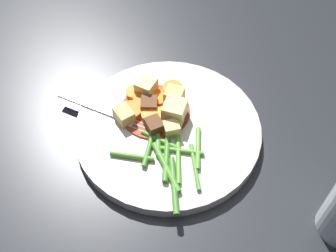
# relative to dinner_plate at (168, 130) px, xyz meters

# --- Properties ---
(ground_plane) EXTENTS (3.00, 3.00, 0.00)m
(ground_plane) POSITION_rel_dinner_plate_xyz_m (0.00, 0.00, -0.01)
(ground_plane) COLOR #26282D
(dinner_plate) EXTENTS (0.27, 0.27, 0.02)m
(dinner_plate) POSITION_rel_dinner_plate_xyz_m (0.00, 0.00, 0.00)
(dinner_plate) COLOR white
(dinner_plate) RESTS_ON ground_plane
(stew_sauce) EXTENTS (0.11, 0.11, 0.00)m
(stew_sauce) POSITION_rel_dinner_plate_xyz_m (0.03, 0.01, 0.01)
(stew_sauce) COLOR #93381E
(stew_sauce) RESTS_ON dinner_plate
(carrot_slice_0) EXTENTS (0.04, 0.04, 0.01)m
(carrot_slice_0) POSITION_rel_dinner_plate_xyz_m (0.00, -0.00, 0.01)
(carrot_slice_0) COLOR orange
(carrot_slice_0) RESTS_ON dinner_plate
(carrot_slice_1) EXTENTS (0.03, 0.03, 0.01)m
(carrot_slice_1) POSITION_rel_dinner_plate_xyz_m (0.08, 0.03, 0.01)
(carrot_slice_1) COLOR orange
(carrot_slice_1) RESTS_ON dinner_plate
(carrot_slice_2) EXTENTS (0.03, 0.03, 0.01)m
(carrot_slice_2) POSITION_rel_dinner_plate_xyz_m (0.02, 0.00, 0.01)
(carrot_slice_2) COLOR orange
(carrot_slice_2) RESTS_ON dinner_plate
(carrot_slice_3) EXTENTS (0.03, 0.03, 0.01)m
(carrot_slice_3) POSITION_rel_dinner_plate_xyz_m (0.05, -0.01, 0.01)
(carrot_slice_3) COLOR orange
(carrot_slice_3) RESTS_ON dinner_plate
(carrot_slice_4) EXTENTS (0.05, 0.05, 0.01)m
(carrot_slice_4) POSITION_rel_dinner_plate_xyz_m (0.04, 0.04, 0.01)
(carrot_slice_4) COLOR orange
(carrot_slice_4) RESTS_ON dinner_plate
(carrot_slice_5) EXTENTS (0.03, 0.03, 0.01)m
(carrot_slice_5) POSITION_rel_dinner_plate_xyz_m (0.05, 0.02, 0.01)
(carrot_slice_5) COLOR orange
(carrot_slice_5) RESTS_ON dinner_plate
(carrot_slice_6) EXTENTS (0.03, 0.03, 0.01)m
(carrot_slice_6) POSITION_rel_dinner_plate_xyz_m (0.02, 0.02, 0.02)
(carrot_slice_6) COLOR orange
(carrot_slice_6) RESTS_ON dinner_plate
(carrot_slice_7) EXTENTS (0.04, 0.04, 0.01)m
(carrot_slice_7) POSITION_rel_dinner_plate_xyz_m (0.06, -0.03, 0.02)
(carrot_slice_7) COLOR orange
(carrot_slice_7) RESTS_ON dinner_plate
(potato_chunk_0) EXTENTS (0.05, 0.05, 0.03)m
(potato_chunk_0) POSITION_rel_dinner_plate_xyz_m (0.01, -0.01, 0.02)
(potato_chunk_0) COLOR #EAD68C
(potato_chunk_0) RESTS_ON dinner_plate
(potato_chunk_1) EXTENTS (0.03, 0.03, 0.02)m
(potato_chunk_1) POSITION_rel_dinner_plate_xyz_m (0.03, 0.06, 0.02)
(potato_chunk_1) COLOR #DBBC6B
(potato_chunk_1) RESTS_ON dinner_plate
(potato_chunk_2) EXTENTS (0.02, 0.02, 0.02)m
(potato_chunk_2) POSITION_rel_dinner_plate_xyz_m (-0.01, 0.00, 0.02)
(potato_chunk_2) COLOR #E5CC7A
(potato_chunk_2) RESTS_ON dinner_plate
(potato_chunk_3) EXTENTS (0.04, 0.04, 0.02)m
(potato_chunk_3) POSITION_rel_dinner_plate_xyz_m (0.04, -0.03, 0.02)
(potato_chunk_3) COLOR #DBBC6B
(potato_chunk_3) RESTS_ON dinner_plate
(potato_chunk_4) EXTENTS (0.04, 0.04, 0.03)m
(potato_chunk_4) POSITION_rel_dinner_plate_xyz_m (0.07, 0.01, 0.02)
(potato_chunk_4) COLOR #EAD68C
(potato_chunk_4) RESTS_ON dinner_plate
(meat_chunk_0) EXTENTS (0.03, 0.03, 0.02)m
(meat_chunk_0) POSITION_rel_dinner_plate_xyz_m (0.04, 0.01, 0.02)
(meat_chunk_0) COLOR brown
(meat_chunk_0) RESTS_ON dinner_plate
(meat_chunk_1) EXTENTS (0.03, 0.02, 0.02)m
(meat_chunk_1) POSITION_rel_dinner_plate_xyz_m (0.00, 0.02, 0.02)
(meat_chunk_1) COLOR brown
(meat_chunk_1) RESTS_ON dinner_plate
(green_bean_0) EXTENTS (0.07, 0.02, 0.01)m
(green_bean_0) POSITION_rel_dinner_plate_xyz_m (-0.08, -0.01, 0.01)
(green_bean_0) COLOR #599E38
(green_bean_0) RESTS_ON dinner_plate
(green_bean_1) EXTENTS (0.07, 0.04, 0.01)m
(green_bean_1) POSITION_rel_dinner_plate_xyz_m (-0.05, 0.02, 0.01)
(green_bean_1) COLOR #4C8E33
(green_bean_1) RESTS_ON dinner_plate
(green_bean_2) EXTENTS (0.05, 0.04, 0.01)m
(green_bean_2) POSITION_rel_dinner_plate_xyz_m (-0.02, 0.02, 0.01)
(green_bean_2) COLOR #599E38
(green_bean_2) RESTS_ON dinner_plate
(green_bean_3) EXTENTS (0.08, 0.04, 0.01)m
(green_bean_3) POSITION_rel_dinner_plate_xyz_m (-0.06, 0.01, 0.01)
(green_bean_3) COLOR #66AD42
(green_bean_3) RESTS_ON dinner_plate
(green_bean_4) EXTENTS (0.08, 0.03, 0.01)m
(green_bean_4) POSITION_rel_dinner_plate_xyz_m (-0.10, 0.03, 0.01)
(green_bean_4) COLOR #4C8E33
(green_bean_4) RESTS_ON dinner_plate
(green_bean_5) EXTENTS (0.04, 0.06, 0.01)m
(green_bean_5) POSITION_rel_dinner_plate_xyz_m (-0.05, -0.00, 0.01)
(green_bean_5) COLOR #66AD42
(green_bean_5) RESTS_ON dinner_plate
(green_bean_6) EXTENTS (0.07, 0.04, 0.01)m
(green_bean_6) POSITION_rel_dinner_plate_xyz_m (-0.05, -0.02, 0.01)
(green_bean_6) COLOR #66AD42
(green_bean_6) RESTS_ON dinner_plate
(green_bean_7) EXTENTS (0.04, 0.06, 0.01)m
(green_bean_7) POSITION_rel_dinner_plate_xyz_m (-0.03, 0.07, 0.01)
(green_bean_7) COLOR #599E38
(green_bean_7) RESTS_ON dinner_plate
(green_bean_8) EXTENTS (0.08, 0.01, 0.01)m
(green_bean_8) POSITION_rel_dinner_plate_xyz_m (-0.07, 0.03, 0.01)
(green_bean_8) COLOR #599E38
(green_bean_8) RESTS_ON dinner_plate
(green_bean_9) EXTENTS (0.07, 0.05, 0.01)m
(green_bean_9) POSITION_rel_dinner_plate_xyz_m (-0.03, 0.04, 0.01)
(green_bean_9) COLOR #4C8E33
(green_bean_9) RESTS_ON dinner_plate
(green_bean_10) EXTENTS (0.06, 0.02, 0.01)m
(green_bean_10) POSITION_rel_dinner_plate_xyz_m (-0.02, 0.02, 0.01)
(green_bean_10) COLOR #599E38
(green_bean_10) RESTS_ON dinner_plate
(fork) EXTENTS (0.14, 0.13, 0.00)m
(fork) POSITION_rel_dinner_plate_xyz_m (0.05, 0.07, 0.01)
(fork) COLOR silver
(fork) RESTS_ON dinner_plate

